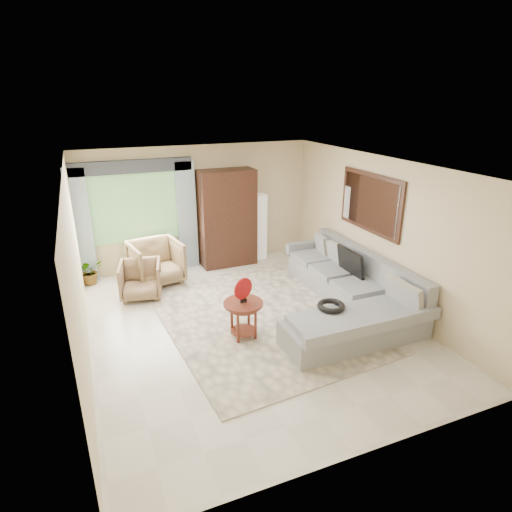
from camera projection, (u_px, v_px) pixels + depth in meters
name	position (u px, v px, depth m)	size (l,w,h in m)	color
ground	(250.00, 324.00, 7.10)	(6.00, 6.00, 0.00)	silver
area_rug	(258.00, 318.00, 7.27)	(3.00, 4.00, 0.02)	beige
sectional_sofa	(348.00, 295.00, 7.48)	(2.30, 3.46, 0.90)	gray
tv_screen	(350.00, 262.00, 7.75)	(0.06, 0.74, 0.48)	black
garden_hose	(331.00, 306.00, 6.53)	(0.43, 0.43, 0.09)	black
coffee_table	(243.00, 319.00, 6.60)	(0.61, 0.61, 0.61)	#512515
red_disc	(243.00, 289.00, 6.41)	(0.34, 0.34, 0.03)	#A01011
armchair_left	(141.00, 280.00, 7.94)	(0.73, 0.75, 0.69)	#7F5F45
armchair_right	(156.00, 262.00, 8.52)	(0.93, 0.95, 0.87)	#9A7D54
potted_plant	(90.00, 271.00, 8.52)	(0.49, 0.43, 0.55)	#999999
armoire	(227.00, 218.00, 9.27)	(1.20, 0.55, 2.10)	black
floor_lamp	(260.00, 227.00, 9.71)	(0.24, 0.24, 1.50)	silver
window	(134.00, 208.00, 8.69)	(1.80, 0.04, 1.40)	#669E59
curtain_left	(81.00, 227.00, 8.32)	(0.40, 0.08, 2.30)	#9EB7CC
curtain_right	(187.00, 216.00, 9.07)	(0.40, 0.08, 2.30)	#9EB7CC
valance	(130.00, 167.00, 8.32)	(2.40, 0.12, 0.26)	#1E232D
wall_mirror	(370.00, 203.00, 7.65)	(0.05, 1.70, 1.05)	black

